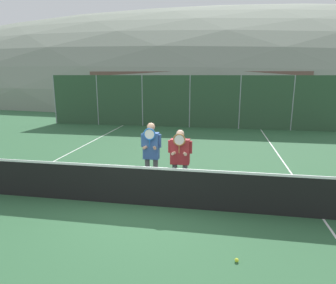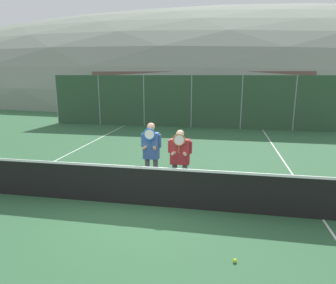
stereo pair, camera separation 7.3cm
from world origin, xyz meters
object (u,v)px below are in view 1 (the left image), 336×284
(player_leftmost, at_px, (151,151))
(car_center, at_px, (298,110))
(car_left_of_center, at_px, (214,109))
(car_far_left, at_px, (135,107))
(player_center_left, at_px, (180,156))
(tennis_ball_on_court, at_px, (237,260))

(player_leftmost, relative_size, car_center, 0.40)
(car_left_of_center, bearing_deg, player_leftmost, -96.31)
(car_far_left, bearing_deg, player_center_left, -68.91)
(player_leftmost, distance_m, tennis_ball_on_court, 3.75)
(car_left_of_center, bearing_deg, tennis_ball_on_court, -87.01)
(player_leftmost, relative_size, car_far_left, 0.39)
(car_left_of_center, bearing_deg, car_center, 3.47)
(car_center, relative_size, tennis_ball_on_court, 68.24)
(player_center_left, height_order, car_left_of_center, car_left_of_center)
(player_center_left, relative_size, car_far_left, 0.36)
(player_leftmost, bearing_deg, player_center_left, -8.74)
(player_leftmost, height_order, car_center, player_leftmost)
(car_far_left, relative_size, car_left_of_center, 1.17)
(car_left_of_center, bearing_deg, player_center_left, -92.61)
(player_leftmost, distance_m, car_left_of_center, 12.31)
(car_far_left, bearing_deg, tennis_ball_on_court, -67.97)
(tennis_ball_on_court, bearing_deg, player_leftmost, 126.53)
(car_left_of_center, relative_size, tennis_ball_on_court, 59.39)
(car_center, bearing_deg, car_left_of_center, -176.53)
(car_left_of_center, height_order, tennis_ball_on_court, car_left_of_center)
(player_leftmost, xyz_separation_m, car_center, (6.58, 12.55, -0.22))
(player_center_left, distance_m, tennis_ball_on_court, 3.24)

